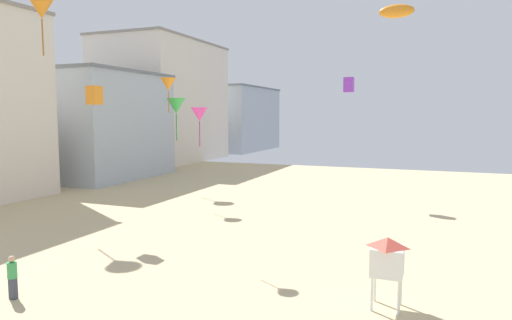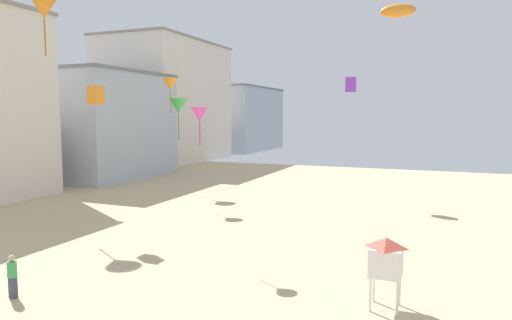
# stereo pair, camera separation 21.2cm
# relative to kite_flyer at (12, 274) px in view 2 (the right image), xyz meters

# --- Properties ---
(boardwalk_hotel_mid) EXTENTS (18.10, 13.98, 11.46)m
(boardwalk_hotel_mid) POSITION_rel_kite_flyer_xyz_m (-23.32, 27.86, 4.82)
(boardwalk_hotel_mid) COLOR #ADB7C1
(boardwalk_hotel_mid) RESTS_ON ground
(boardwalk_hotel_far) EXTENTS (12.31, 19.93, 17.56)m
(boardwalk_hotel_far) POSITION_rel_kite_flyer_xyz_m (-23.32, 46.17, 7.87)
(boardwalk_hotel_far) COLOR silver
(boardwalk_hotel_far) RESTS_ON ground
(boardwalk_hotel_distant) EXTENTS (14.42, 20.44, 12.16)m
(boardwalk_hotel_distant) POSITION_rel_kite_flyer_xyz_m (-23.32, 69.29, 5.17)
(boardwalk_hotel_distant) COLOR #ADB7C1
(boardwalk_hotel_distant) RESTS_ON ground
(kite_flyer) EXTENTS (0.34, 0.34, 1.64)m
(kite_flyer) POSITION_rel_kite_flyer_xyz_m (0.00, 0.00, 0.00)
(kite_flyer) COLOR #383D4C
(kite_flyer) RESTS_ON ground
(lifeguard_stand) EXTENTS (1.10, 1.10, 2.55)m
(lifeguard_stand) POSITION_rel_kite_flyer_xyz_m (12.94, 4.27, 0.92)
(lifeguard_stand) COLOR white
(lifeguard_stand) RESTS_ON ground
(kite_orange_box) EXTENTS (0.69, 0.69, 1.08)m
(kite_orange_box) POSITION_rel_kite_flyer_xyz_m (-4.16, 9.46, 7.02)
(kite_orange_box) COLOR orange
(kite_orange_delta) EXTENTS (1.62, 1.62, 3.69)m
(kite_orange_delta) POSITION_rel_kite_flyer_xyz_m (-9.64, 11.11, 12.76)
(kite_orange_delta) COLOR orange
(kite_orange_parafoil) EXTENTS (1.93, 0.54, 0.75)m
(kite_orange_parafoil) POSITION_rel_kite_flyer_xyz_m (12.09, 15.46, 11.70)
(kite_orange_parafoil) COLOR orange
(kite_orange_delta_2) EXTENTS (1.19, 1.19, 2.71)m
(kite_orange_delta_2) POSITION_rel_kite_flyer_xyz_m (-5.20, 19.00, 8.28)
(kite_orange_delta_2) COLOR orange
(kite_purple_box) EXTENTS (0.74, 0.74, 1.17)m
(kite_purple_box) POSITION_rel_kite_flyer_xyz_m (7.86, 24.71, 8.28)
(kite_purple_box) COLOR purple
(kite_magenta_delta) EXTENTS (0.83, 0.83, 1.88)m
(kite_magenta_delta) POSITION_rel_kite_flyer_xyz_m (3.74, 7.62, 5.90)
(kite_magenta_delta) COLOR #DB3D9E
(kite_green_delta) EXTENTS (1.65, 1.65, 3.75)m
(kite_green_delta) POSITION_rel_kite_flyer_xyz_m (-7.03, 23.08, 6.69)
(kite_green_delta) COLOR green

